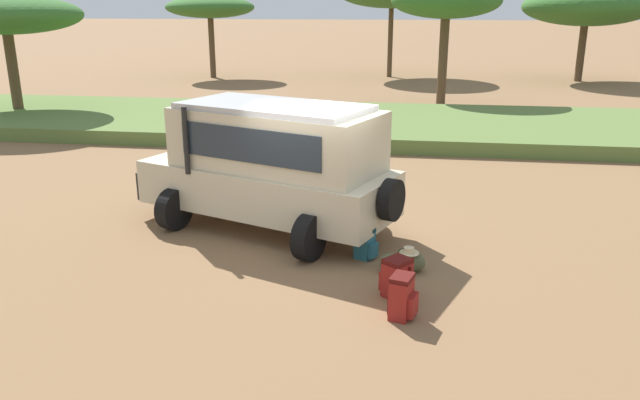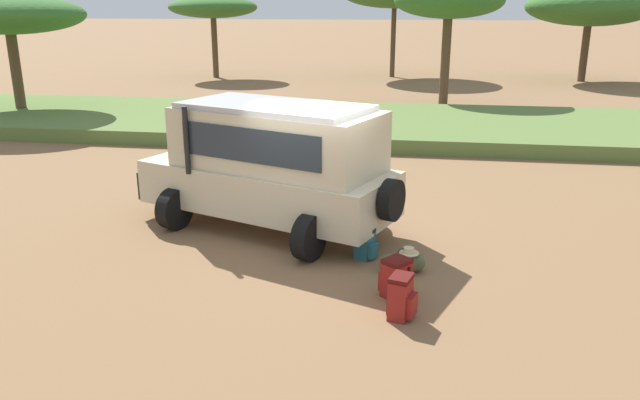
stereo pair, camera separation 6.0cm
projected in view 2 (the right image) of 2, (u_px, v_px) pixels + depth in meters
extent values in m
plane|color=olive|center=(316.00, 244.00, 11.38)|extent=(320.00, 320.00, 0.00)
cube|color=#5B7538|center=(365.00, 124.00, 21.42)|extent=(120.00, 7.00, 0.44)
cube|color=beige|center=(268.00, 187.00, 11.98)|extent=(5.26, 3.56, 0.84)
cube|color=beige|center=(277.00, 139.00, 11.57)|extent=(4.21, 3.06, 1.10)
cube|color=#232D38|center=(213.00, 133.00, 12.31)|extent=(0.62, 1.47, 0.77)
cube|color=#232D38|center=(248.00, 145.00, 10.81)|extent=(2.75, 1.11, 0.60)
cube|color=#232D38|center=(303.00, 128.00, 12.30)|extent=(2.75, 1.11, 0.60)
cube|color=#B7B7B7|center=(274.00, 106.00, 11.41)|extent=(3.82, 2.84, 0.10)
cube|color=black|center=(168.00, 178.00, 13.26)|extent=(0.74, 1.56, 0.56)
cylinder|color=black|center=(186.00, 141.00, 11.42)|extent=(0.10, 0.10, 1.25)
cylinder|color=black|center=(175.00, 209.00, 12.04)|extent=(0.55, 0.85, 0.80)
cylinder|color=black|center=(236.00, 185.00, 13.63)|extent=(0.55, 0.85, 0.80)
cylinder|color=black|center=(309.00, 237.00, 10.58)|extent=(0.55, 0.85, 0.80)
cylinder|color=black|center=(360.00, 207.00, 12.18)|extent=(0.55, 0.85, 0.80)
cylinder|color=black|center=(391.00, 200.00, 10.69)|extent=(0.47, 0.77, 0.74)
cube|color=#235B6B|center=(365.00, 245.00, 10.69)|extent=(0.37, 0.39, 0.46)
cube|color=#235B6B|center=(373.00, 251.00, 10.61)|extent=(0.17, 0.24, 0.26)
cube|color=#13323A|center=(365.00, 231.00, 10.61)|extent=(0.37, 0.38, 0.07)
cylinder|color=#13323A|center=(359.00, 242.00, 10.82)|extent=(0.04, 0.04, 0.39)
cylinder|color=#13323A|center=(355.00, 245.00, 10.72)|extent=(0.04, 0.04, 0.39)
cube|color=maroon|center=(396.00, 279.00, 9.28)|extent=(0.48, 0.50, 0.53)
cube|color=maroon|center=(386.00, 279.00, 9.44)|extent=(0.25, 0.28, 0.29)
cube|color=#4D100E|center=(397.00, 261.00, 9.19)|extent=(0.48, 0.49, 0.07)
cylinder|color=#4D100E|center=(401.00, 285.00, 9.11)|extent=(0.04, 0.04, 0.45)
cylinder|color=#4D100E|center=(409.00, 281.00, 9.22)|extent=(0.04, 0.04, 0.45)
cube|color=maroon|center=(400.00, 299.00, 8.64)|extent=(0.36, 0.44, 0.57)
cube|color=maroon|center=(412.00, 306.00, 8.59)|extent=(0.16, 0.30, 0.31)
cube|color=#4D100E|center=(401.00, 278.00, 8.54)|extent=(0.36, 0.43, 0.07)
cylinder|color=#4D100E|center=(392.00, 294.00, 8.77)|extent=(0.04, 0.04, 0.48)
cylinder|color=#4D100E|center=(388.00, 299.00, 8.62)|extent=(0.04, 0.04, 0.48)
cylinder|color=#4C5133|center=(402.00, 263.00, 10.15)|extent=(0.51, 0.41, 0.32)
sphere|color=#4C5133|center=(416.00, 262.00, 10.16)|extent=(0.31, 0.31, 0.31)
sphere|color=#4C5133|center=(388.00, 263.00, 10.13)|extent=(0.31, 0.31, 0.31)
torus|color=#2D301E|center=(402.00, 253.00, 10.09)|extent=(0.17, 0.06, 0.16)
cylinder|color=beige|center=(409.00, 253.00, 10.10)|extent=(0.34, 0.34, 0.02)
cylinder|color=beige|center=(409.00, 250.00, 10.09)|extent=(0.17, 0.17, 0.09)
cylinder|color=brown|center=(17.00, 76.00, 23.06)|extent=(0.38, 0.38, 3.21)
ellipsoid|color=#336628|center=(8.00, 15.00, 22.39)|extent=(5.52, 4.91, 1.39)
cylinder|color=brown|center=(215.00, 47.00, 36.29)|extent=(0.33, 0.33, 3.45)
ellipsoid|color=#336628|center=(213.00, 7.00, 35.62)|extent=(5.10, 4.59, 1.21)
cylinder|color=brown|center=(393.00, 42.00, 36.48)|extent=(0.28, 0.28, 4.02)
cylinder|color=brown|center=(445.00, 61.00, 26.55)|extent=(0.39, 0.39, 3.67)
ellipsoid|color=#336628|center=(449.00, 0.00, 25.80)|extent=(4.57, 4.13, 1.48)
cylinder|color=brown|center=(584.00, 53.00, 34.48)|extent=(0.41, 0.41, 3.13)
ellipsoid|color=#336628|center=(590.00, 6.00, 33.74)|extent=(6.85, 6.50, 2.08)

